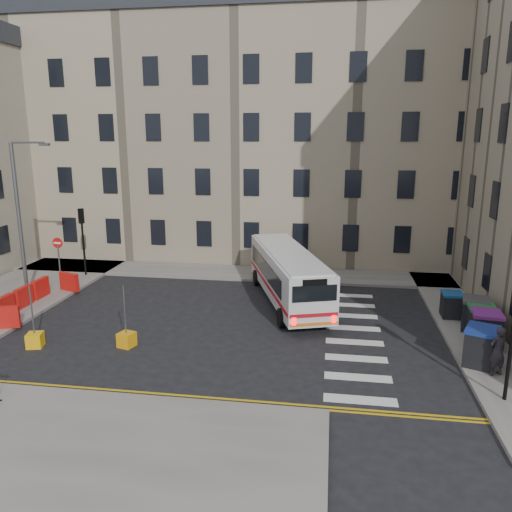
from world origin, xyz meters
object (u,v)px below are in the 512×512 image
(bus, at_px, (288,273))
(wheelie_bin_c, at_px, (481,322))
(wheelie_bin_e, at_px, (452,305))
(streetlamp, at_px, (19,219))
(wheelie_bin_b, at_px, (486,328))
(wheelie_bin_d, at_px, (475,314))
(pedestrian, at_px, (498,351))
(bollard_chevron, at_px, (127,340))
(bollard_yellow, at_px, (35,340))
(wheelie_bin_a, at_px, (481,346))

(bus, bearing_deg, wheelie_bin_c, -43.22)
(wheelie_bin_e, bearing_deg, streetlamp, -177.65)
(wheelie_bin_b, xyz_separation_m, wheelie_bin_d, (0.06, 1.79, -0.02))
(streetlamp, xyz_separation_m, wheelie_bin_c, (22.22, -2.26, -3.48))
(wheelie_bin_b, distance_m, wheelie_bin_d, 1.79)
(pedestrian, xyz_separation_m, bollard_chevron, (-14.13, 0.68, -0.76))
(wheelie_bin_d, bearing_deg, bollard_yellow, -152.63)
(wheelie_bin_a, bearing_deg, wheelie_bin_b, 93.15)
(wheelie_bin_b, distance_m, wheelie_bin_c, 0.81)
(streetlamp, distance_m, wheelie_bin_c, 22.60)
(bus, bearing_deg, wheelie_bin_e, -28.90)
(wheelie_bin_b, xyz_separation_m, bollard_chevron, (-14.48, -2.00, -0.58))
(wheelie_bin_a, relative_size, wheelie_bin_d, 1.08)
(wheelie_bin_d, height_order, wheelie_bin_e, wheelie_bin_d)
(wheelie_bin_c, height_order, pedestrian, pedestrian)
(wheelie_bin_a, relative_size, bollard_chevron, 2.72)
(wheelie_bin_e, distance_m, bollard_yellow, 18.55)
(bus, distance_m, wheelie_bin_e, 8.04)
(wheelie_bin_c, relative_size, bollard_yellow, 2.33)
(streetlamp, relative_size, wheelie_bin_c, 5.83)
(wheelie_bin_b, xyz_separation_m, bollard_yellow, (-18.18, -2.61, -0.58))
(bus, distance_m, wheelie_bin_b, 9.72)
(bus, height_order, pedestrian, bus)
(wheelie_bin_e, bearing_deg, bus, 171.30)
(bus, bearing_deg, bollard_yellow, -161.33)
(wheelie_bin_d, distance_m, wheelie_bin_e, 1.64)
(wheelie_bin_e, bearing_deg, wheelie_bin_a, -89.03)
(bus, relative_size, wheelie_bin_a, 6.09)
(bollard_chevron, bearing_deg, pedestrian, -2.75)
(wheelie_bin_a, relative_size, bollard_yellow, 2.72)
(streetlamp, bearing_deg, wheelie_bin_b, -7.87)
(bus, xyz_separation_m, bollard_yellow, (-9.72, -7.35, -1.24))
(streetlamp, distance_m, wheelie_bin_a, 22.34)
(streetlamp, relative_size, wheelie_bin_a, 4.98)
(wheelie_bin_c, height_order, wheelie_bin_d, wheelie_bin_d)
(streetlamp, height_order, bus, streetlamp)
(wheelie_bin_b, xyz_separation_m, pedestrian, (-0.35, -2.68, 0.18))
(wheelie_bin_e, relative_size, pedestrian, 0.65)
(wheelie_bin_b, height_order, bollard_yellow, wheelie_bin_b)
(wheelie_bin_e, bearing_deg, pedestrian, -85.94)
(wheelie_bin_a, bearing_deg, pedestrian, -46.30)
(wheelie_bin_d, relative_size, bollard_chevron, 2.51)
(wheelie_bin_a, bearing_deg, wheelie_bin_c, 97.93)
(wheelie_bin_d, xyz_separation_m, wheelie_bin_e, (-0.65, 1.49, -0.12))
(wheelie_bin_b, bearing_deg, bollard_chevron, -165.86)
(wheelie_bin_a, relative_size, wheelie_bin_b, 1.13)
(streetlamp, xyz_separation_m, pedestrian, (21.82, -5.74, -3.28))
(streetlamp, xyz_separation_m, bus, (13.72, 1.67, -2.80))
(streetlamp, xyz_separation_m, bollard_chevron, (7.69, -5.06, -4.04))
(bollard_chevron, bearing_deg, wheelie_bin_a, 0.56)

